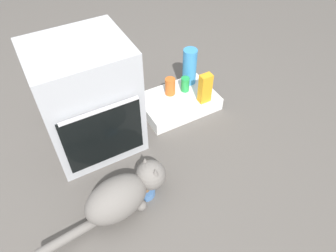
{
  "coord_description": "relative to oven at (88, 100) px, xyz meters",
  "views": [
    {
      "loc": [
        -0.27,
        -1.12,
        1.71
      ],
      "look_at": [
        0.41,
        0.11,
        0.25
      ],
      "focal_mm": 33.57,
      "sensor_mm": 36.0,
      "label": 1
    }
  ],
  "objects": [
    {
      "name": "sauce_jar",
      "position": [
        0.66,
        0.1,
        -0.22
      ],
      "size": [
        0.08,
        0.08,
        0.14
      ],
      "primitive_type": "cylinder",
      "color": "#D16023",
      "rests_on": "pantry_cabinet"
    },
    {
      "name": "cat",
      "position": [
        -0.04,
        -0.59,
        -0.25
      ],
      "size": [
        0.82,
        0.31,
        0.27
      ],
      "rotation": [
        0.0,
        0.0,
        0.17
      ],
      "color": "slate",
      "rests_on": "ground"
    },
    {
      "name": "food_bowl",
      "position": [
        0.11,
        -0.57,
        -0.36
      ],
      "size": [
        0.13,
        0.13,
        0.08
      ],
      "color": "#4C7AB7",
      "rests_on": "ground"
    },
    {
      "name": "pantry_cabinet",
      "position": [
        0.69,
        0.03,
        -0.34
      ],
      "size": [
        0.59,
        0.39,
        0.1
      ],
      "primitive_type": "cube",
      "color": "white",
      "rests_on": "ground"
    },
    {
      "name": "oven",
      "position": [
        0.0,
        0.0,
        0.0
      ],
      "size": [
        0.58,
        0.55,
        0.78
      ],
      "color": "#B7BABF",
      "rests_on": "ground"
    },
    {
      "name": "water_bottle",
      "position": [
        0.87,
        0.16,
        -0.14
      ],
      "size": [
        0.11,
        0.11,
        0.3
      ],
      "primitive_type": "cylinder",
      "color": "#388CD1",
      "rests_on": "pantry_cabinet"
    },
    {
      "name": "juice_carton",
      "position": [
        0.84,
        -0.1,
        -0.17
      ],
      "size": [
        0.09,
        0.06,
        0.24
      ],
      "primitive_type": "cube",
      "color": "orange",
      "rests_on": "pantry_cabinet"
    },
    {
      "name": "ground",
      "position": [
        -0.01,
        -0.44,
        -0.39
      ],
      "size": [
        8.0,
        8.0,
        0.0
      ],
      "primitive_type": "plane",
      "color": "#56514C"
    },
    {
      "name": "soda_can",
      "position": [
        0.78,
        0.08,
        -0.23
      ],
      "size": [
        0.07,
        0.07,
        0.12
      ],
      "primitive_type": "cylinder",
      "color": "green",
      "rests_on": "pantry_cabinet"
    }
  ]
}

